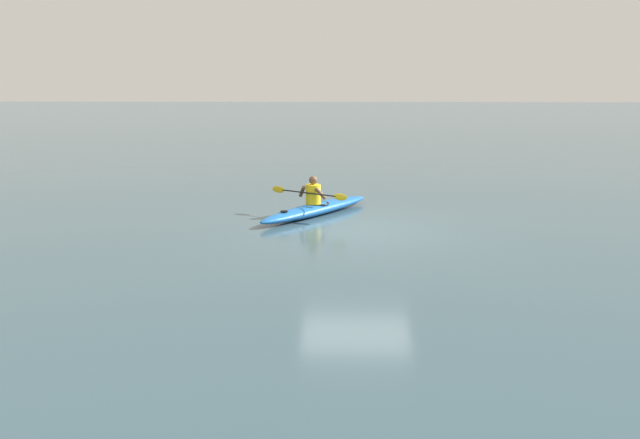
# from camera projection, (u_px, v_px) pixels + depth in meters

# --- Properties ---
(ground_plane) EXTENTS (160.00, 160.00, 0.00)m
(ground_plane) POSITION_uv_depth(u_px,v_px,m) (357.00, 231.00, 15.73)
(ground_plane) COLOR #334C56
(kayak) EXTENTS (2.91, 3.86, 0.30)m
(kayak) POSITION_uv_depth(u_px,v_px,m) (316.00, 209.00, 17.54)
(kayak) COLOR #1959A5
(kayak) RESTS_ON ground
(kayaker) EXTENTS (1.93, 1.34, 0.70)m
(kayaker) POSITION_uv_depth(u_px,v_px,m) (313.00, 193.00, 17.33)
(kayaker) COLOR yellow
(kayaker) RESTS_ON kayak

